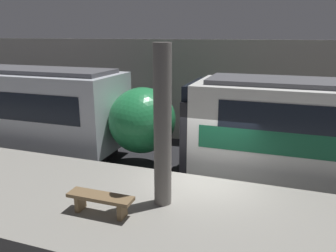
{
  "coord_description": "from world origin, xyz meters",
  "views": [
    {
      "loc": [
        1.75,
        -8.32,
        4.94
      ],
      "look_at": [
        -1.45,
        0.93,
        2.17
      ],
      "focal_mm": 35.0,
      "sensor_mm": 36.0,
      "label": 1
    }
  ],
  "objects": [
    {
      "name": "support_pillar_near",
      "position": [
        -0.64,
        -1.77,
        2.93
      ],
      "size": [
        0.4,
        0.4,
        3.68
      ],
      "color": "slate",
      "rests_on": "platform"
    },
    {
      "name": "ground_plane",
      "position": [
        0.0,
        0.0,
        0.0
      ],
      "size": [
        120.0,
        120.0,
        0.0
      ],
      "primitive_type": "plane",
      "color": "black"
    },
    {
      "name": "platform_bench",
      "position": [
        -1.77,
        -2.7,
        1.43
      ],
      "size": [
        1.5,
        0.4,
        0.45
      ],
      "color": "brown",
      "rests_on": "platform"
    },
    {
      "name": "station_rear_barrier",
      "position": [
        0.0,
        6.25,
        2.35
      ],
      "size": [
        50.0,
        0.15,
        4.71
      ],
      "color": "#9E998E",
      "rests_on": "ground"
    },
    {
      "name": "platform",
      "position": [
        0.0,
        -2.07,
        0.55
      ],
      "size": [
        40.0,
        4.14,
        1.09
      ],
      "color": "gray",
      "rests_on": "ground"
    }
  ]
}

